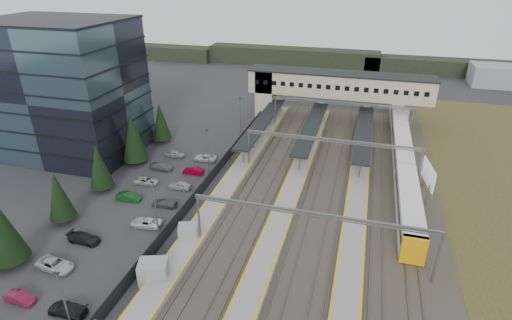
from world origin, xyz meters
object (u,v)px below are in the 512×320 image
(office_building, at_px, (65,89))
(train, at_px, (402,149))
(relay_cabin_far, at_px, (188,233))
(billboard, at_px, (428,175))
(footbridge, at_px, (326,86))
(relay_cabin_near, at_px, (154,272))

(office_building, distance_m, train, 62.16)
(relay_cabin_far, height_order, billboard, billboard)
(office_building, height_order, footbridge, office_building)
(footbridge, bearing_deg, train, -46.67)
(train, bearing_deg, relay_cabin_near, -124.76)
(relay_cabin_far, xyz_separation_m, billboard, (30.64, 19.86, 2.63))
(relay_cabin_near, distance_m, train, 49.55)
(relay_cabin_far, bearing_deg, train, 49.81)
(relay_cabin_far, height_order, footbridge, footbridge)
(relay_cabin_far, height_order, train, train)
(train, height_order, billboard, billboard)
(office_building, bearing_deg, footbridge, 34.47)
(relay_cabin_far, bearing_deg, relay_cabin_near, -94.25)
(office_building, height_order, relay_cabin_near, office_building)
(billboard, bearing_deg, footbridge, 122.58)
(relay_cabin_near, bearing_deg, billboard, 41.68)
(relay_cabin_near, relative_size, billboard, 0.59)
(relay_cabin_near, relative_size, train, 0.06)
(billboard, bearing_deg, train, 103.02)
(office_building, distance_m, footbridge, 53.18)
(train, xyz_separation_m, billboard, (2.98, -12.89, 1.67))
(train, bearing_deg, office_building, -168.03)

